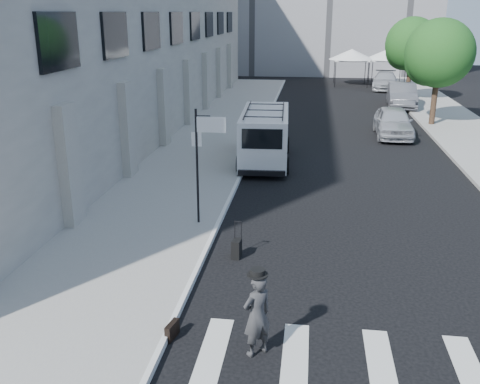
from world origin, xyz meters
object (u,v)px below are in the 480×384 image
(briefcase, at_px, (172,330))
(suitcase, at_px, (237,248))
(parked_car_b, at_px, (402,95))
(businessman, at_px, (257,315))
(parked_car_a, at_px, (393,122))
(cargo_van, at_px, (265,135))
(parked_car_c, at_px, (385,81))

(briefcase, relative_size, suitcase, 0.44)
(parked_car_b, bearing_deg, businessman, -98.88)
(briefcase, distance_m, parked_car_b, 30.33)
(parked_car_a, relative_size, parked_car_b, 0.89)
(cargo_van, bearing_deg, parked_car_c, 69.18)
(suitcase, bearing_deg, cargo_van, 96.41)
(suitcase, xyz_separation_m, parked_car_b, (7.93, 25.16, 0.58))
(parked_car_b, bearing_deg, cargo_van, -113.43)
(parked_car_c, bearing_deg, cargo_van, -101.06)
(businessman, bearing_deg, parked_car_a, -145.95)
(businessman, xyz_separation_m, parked_car_a, (5.15, 19.98, -0.07))
(parked_car_a, distance_m, parked_car_b, 9.54)
(businessman, distance_m, parked_car_b, 30.15)
(businessman, height_order, parked_car_a, businessman)
(parked_car_b, xyz_separation_m, parked_car_c, (-0.00, 9.40, -0.12))
(businessman, height_order, parked_car_b, businessman)
(cargo_van, height_order, parked_car_a, cargo_van)
(cargo_van, distance_m, parked_car_a, 8.63)
(briefcase, height_order, parked_car_a, parked_car_a)
(cargo_van, bearing_deg, briefcase, -95.30)
(parked_car_a, bearing_deg, suitcase, -109.99)
(businessman, relative_size, briefcase, 3.85)
(businessman, bearing_deg, briefcase, -51.09)
(businessman, distance_m, cargo_van, 14.12)
(briefcase, distance_m, suitcase, 3.96)
(businessman, relative_size, cargo_van, 0.28)
(parked_car_c, bearing_deg, suitcase, -95.86)
(businessman, relative_size, parked_car_b, 0.33)
(businessman, relative_size, parked_car_a, 0.37)
(cargo_van, height_order, parked_car_b, cargo_van)
(parked_car_a, xyz_separation_m, parked_car_b, (1.80, 9.36, 0.07))
(parked_car_b, bearing_deg, suitcase, -103.06)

